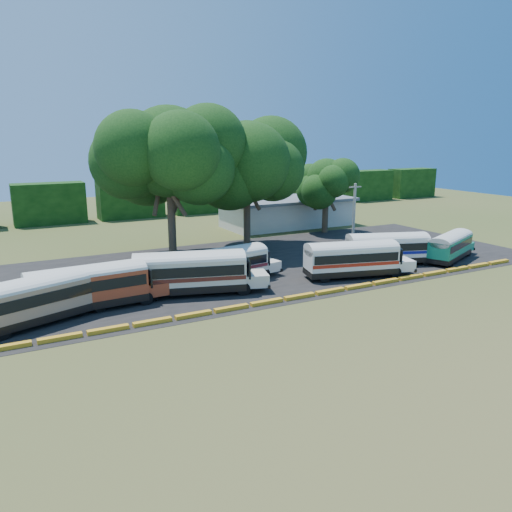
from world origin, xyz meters
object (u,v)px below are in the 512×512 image
bus_beige (41,296)px  tree_west (169,152)px  bus_white_red (353,257)px  bus_teal (451,245)px  bus_cream_west (192,270)px  bus_red (91,284)px

bus_beige → tree_west: (13.46, 11.97, 9.17)m
bus_white_red → bus_teal: bus_white_red is taller
bus_cream_west → tree_west: bearing=95.9°
bus_beige → tree_west: tree_west is taller
bus_white_red → bus_beige: bearing=-167.3°
bus_red → tree_west: 17.30m
bus_white_red → tree_west: (-12.82, 12.88, 9.21)m
bus_red → bus_teal: bus_red is taller
bus_red → bus_cream_west: 7.99m
bus_beige → bus_cream_west: bearing=-14.7°
bus_white_red → bus_teal: size_ratio=1.16×
bus_white_red → bus_cream_west: bearing=-173.3°
bus_cream_west → tree_west: tree_west is taller
bus_teal → tree_west: tree_west is taller
bus_cream_west → bus_white_red: (14.78, -2.08, -0.13)m
bus_cream_west → bus_red: bearing=-163.8°
bus_beige → tree_west: bearing=21.1°
bus_teal → tree_west: 30.23m
bus_white_red → tree_west: bearing=149.6°
bus_teal → bus_cream_west: bearing=153.1°
bus_red → bus_cream_west: bearing=-3.7°
bus_beige → bus_teal: size_ratio=1.16×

